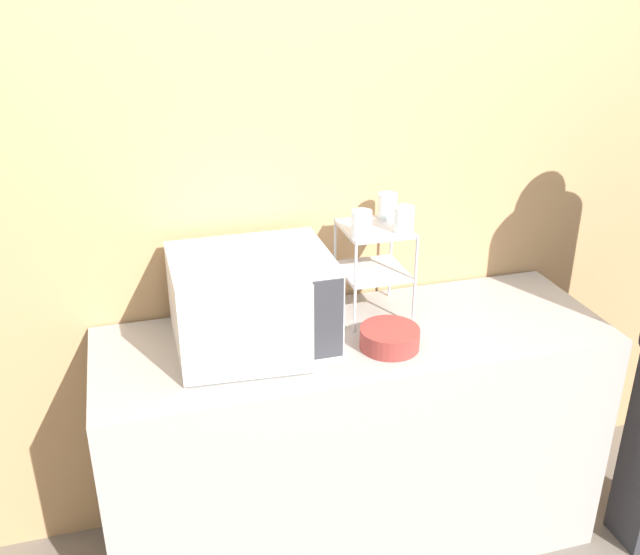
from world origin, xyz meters
TOP-DOWN VIEW (x-y plane):
  - wall_back at (0.00, 0.64)m, footprint 8.00×0.06m
  - counter at (0.00, 0.30)m, footprint 1.75×0.60m
  - microwave at (-0.35, 0.34)m, footprint 0.51×0.46m
  - dish_rack at (0.11, 0.43)m, footprint 0.23×0.24m
  - glass_front_left at (0.03, 0.36)m, footprint 0.07×0.07m
  - glass_back_right at (0.18, 0.51)m, footprint 0.07×0.07m
  - glass_front_right at (0.18, 0.36)m, footprint 0.07×0.07m
  - bowl at (0.08, 0.19)m, footprint 0.20×0.20m

SIDE VIEW (x-z plane):
  - counter at x=0.00m, z-range 0.00..0.89m
  - bowl at x=0.08m, z-range 0.89..0.96m
  - microwave at x=-0.35m, z-range 0.89..1.20m
  - dish_rack at x=0.11m, z-range 0.97..1.30m
  - glass_front_left at x=0.03m, z-range 1.22..1.31m
  - glass_back_right at x=0.18m, z-range 1.22..1.31m
  - glass_front_right at x=0.18m, z-range 1.22..1.31m
  - wall_back at x=0.00m, z-range 0.00..2.60m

